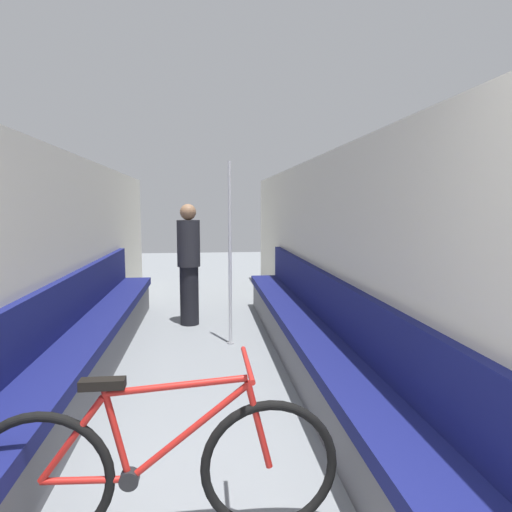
{
  "coord_description": "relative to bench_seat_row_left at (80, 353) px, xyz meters",
  "views": [
    {
      "loc": [
        0.05,
        -0.51,
        1.57
      ],
      "look_at": [
        0.37,
        2.32,
        1.26
      ],
      "focal_mm": 32.0,
      "sensor_mm": 36.0,
      "label": 1
    }
  ],
  "objects": [
    {
      "name": "wall_left",
      "position": [
        -0.25,
        0.24,
        0.73
      ],
      "size": [
        0.1,
        10.52,
        2.08
      ],
      "primitive_type": "cube",
      "color": "beige",
      "rests_on": "ground"
    },
    {
      "name": "wall_right",
      "position": [
        2.3,
        0.24,
        0.73
      ],
      "size": [
        0.1,
        10.52,
        2.08
      ],
      "primitive_type": "cube",
      "color": "beige",
      "rests_on": "ground"
    },
    {
      "name": "bench_seat_row_left",
      "position": [
        0.0,
        0.0,
        0.0
      ],
      "size": [
        0.45,
        6.22,
        0.94
      ],
      "color": "#5B5B60",
      "rests_on": "ground"
    },
    {
      "name": "bench_seat_row_right",
      "position": [
        2.05,
        0.0,
        0.0
      ],
      "size": [
        0.45,
        6.22,
        0.94
      ],
      "color": "#5B5B60",
      "rests_on": "ground"
    },
    {
      "name": "bicycle",
      "position": [
        0.84,
        -1.9,
        0.04
      ],
      "size": [
        1.7,
        0.46,
        0.85
      ],
      "rotation": [
        0.0,
        0.0,
        -0.13
      ],
      "color": "black",
      "rests_on": "ground"
    },
    {
      "name": "grab_pole_near",
      "position": [
        1.36,
        1.16,
        0.69
      ],
      "size": [
        0.08,
        0.08,
        2.06
      ],
      "color": "gray",
      "rests_on": "ground"
    },
    {
      "name": "passenger_standing",
      "position": [
        0.87,
        2.08,
        0.51
      ],
      "size": [
        0.3,
        0.3,
        1.6
      ],
      "rotation": [
        0.0,
        0.0,
        2.31
      ],
      "color": "black",
      "rests_on": "ground"
    }
  ]
}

